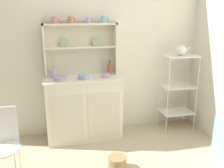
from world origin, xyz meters
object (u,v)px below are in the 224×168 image
at_px(hutch_cabinet, 84,107).
at_px(wire_chair, 2,140).
at_px(porcelain_teapot, 181,50).
at_px(hutch_shelf_unit, 80,45).
at_px(bakers_rack, 178,84).
at_px(floor_basket, 117,163).
at_px(utensil_jar, 53,73).
at_px(cup_rose_0, 55,20).
at_px(bowl_mixing_large, 60,78).
at_px(jam_bottle, 110,69).

xyz_separation_m(hutch_cabinet, wire_chair, (-0.94, -0.83, 0.05)).
distance_m(hutch_cabinet, porcelain_teapot, 1.61).
bearing_deg(hutch_cabinet, hutch_shelf_unit, 90.00).
distance_m(bakers_rack, floor_basket, 1.55).
height_order(hutch_cabinet, utensil_jar, utensil_jar).
relative_size(bakers_rack, utensil_jar, 4.54).
xyz_separation_m(wire_chair, cup_rose_0, (0.62, 0.96, 1.14)).
height_order(cup_rose_0, utensil_jar, cup_rose_0).
relative_size(bakers_rack, wire_chair, 1.35).
bearing_deg(bakers_rack, cup_rose_0, 175.51).
distance_m(wire_chair, floor_basket, 1.29).
relative_size(hutch_cabinet, utensil_jar, 4.20).
height_order(hutch_shelf_unit, porcelain_teapot, hutch_shelf_unit).
height_order(wire_chair, utensil_jar, utensil_jar).
distance_m(floor_basket, bowl_mixing_large, 1.29).
relative_size(cup_rose_0, porcelain_teapot, 0.41).
bearing_deg(floor_basket, bowl_mixing_large, 127.06).
height_order(wire_chair, jam_bottle, jam_bottle).
distance_m(hutch_cabinet, bakers_rack, 1.44).
height_order(hutch_cabinet, jam_bottle, jam_bottle).
bearing_deg(porcelain_teapot, utensil_jar, 177.07).
distance_m(cup_rose_0, utensil_jar, 0.70).
height_order(wire_chair, cup_rose_0, cup_rose_0).
relative_size(cup_rose_0, jam_bottle, 0.50).
bearing_deg(bowl_mixing_large, jam_bottle, 12.80).
xyz_separation_m(floor_basket, porcelain_teapot, (1.15, 0.83, 1.15)).
relative_size(hutch_cabinet, jam_bottle, 5.50).
bearing_deg(bakers_rack, hutch_shelf_unit, 172.84).
bearing_deg(hutch_cabinet, floor_basket, -72.14).
relative_size(floor_basket, utensil_jar, 0.84).
relative_size(floor_basket, bowl_mixing_large, 1.24).
bearing_deg(porcelain_teapot, bakers_rack, 0.00).
distance_m(hutch_cabinet, jam_bottle, 0.65).
relative_size(hutch_shelf_unit, bakers_rack, 0.86).
distance_m(bakers_rack, bowl_mixing_large, 1.75).
xyz_separation_m(bakers_rack, floor_basket, (-1.15, -0.83, -0.63)).
distance_m(bakers_rack, utensil_jar, 1.84).
bearing_deg(jam_bottle, porcelain_teapot, -5.61).
relative_size(hutch_cabinet, floor_basket, 4.97).
bearing_deg(hutch_shelf_unit, bakers_rack, -7.16).
bearing_deg(bakers_rack, porcelain_teapot, -180.00).
xyz_separation_m(wire_chair, floor_basket, (1.21, -0.01, -0.44)).
relative_size(bowl_mixing_large, porcelain_teapot, 0.72).
bearing_deg(floor_basket, hutch_shelf_unit, 105.09).
xyz_separation_m(bakers_rack, jam_bottle, (-1.03, 0.10, 0.27)).
xyz_separation_m(hutch_cabinet, utensil_jar, (-0.39, 0.08, 0.50)).
bearing_deg(floor_basket, hutch_cabinet, 107.86).
bearing_deg(jam_bottle, wire_chair, -145.40).
bearing_deg(hutch_cabinet, bowl_mixing_large, -166.70).
height_order(hutch_shelf_unit, utensil_jar, hutch_shelf_unit).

